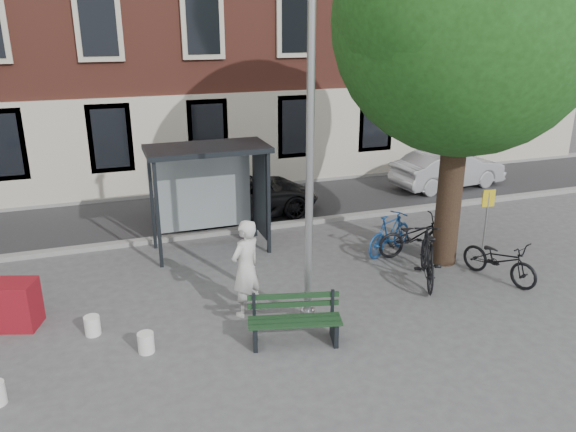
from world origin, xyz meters
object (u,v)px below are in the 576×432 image
Objects in this scene: bench at (295,322)px; bike_d at (428,257)px; painter at (246,268)px; bike_a at (415,236)px; bus_shelter at (224,173)px; lamppost at (310,179)px; bike_c at (500,260)px; car_silver at (448,169)px; red_stand at (12,305)px; bike_b at (390,233)px; car_dark at (242,195)px; notice_sign at (487,211)px.

bike_d is (3.52, 1.32, 0.20)m from bench.
painter is at bearing 26.56° from bike_d.
bus_shelter is at bearing 66.80° from bike_a.
bike_c is at bearing 3.70° from lamppost.
bike_c reaches higher than bench.
car_silver is (4.69, 6.11, 0.06)m from bike_d.
painter is 1.13× the size of bench.
red_stand is at bearing 163.01° from lamppost.
car_dark is (-2.65, 3.91, 0.11)m from bike_b.
bike_d is 7.70m from car_silver.
car_silver is 4.38× the size of red_stand.
car_silver is (4.15, 4.72, 0.15)m from bike_a.
painter is 5.63m from bike_c.
bench is at bearing 81.69° from painter.
bike_d is (3.03, 0.72, -2.20)m from lamppost.
painter reaches higher than notice_sign.
bike_a is at bearing 151.79° from notice_sign.
car_dark is (1.42, 5.68, -0.34)m from painter.
car_silver is at bearing -101.87° from bike_d.
bus_shelter is 4.28m from bike_b.
car_dark is (-4.17, 6.03, 0.15)m from bike_c.
red_stand is at bearing 168.79° from bench.
car_dark is (-3.16, 4.22, 0.12)m from bike_a.
red_stand is at bearing 95.68° from bike_a.
bike_c is (5.07, 0.90, 0.08)m from bench.
painter is 1.07× the size of bike_c.
lamppost is 4.24m from bus_shelter.
painter is 0.99× the size of bike_d.
bike_a is at bearing -147.77° from bike_b.
painter is 1.14× the size of bike_b.
bike_b is at bearing 172.29° from painter.
bike_a is 1.49m from bike_d.
bus_shelter is 1.69× the size of bike_b.
notice_sign is (1.79, -1.21, 0.75)m from bike_b.
bench is 11.08m from car_silver.
bike_c is at bearing -171.02° from bike_b.
car_silver reaches higher than bike_a.
painter is (-1.01, 0.65, -1.82)m from lamppost.
car_dark reaches higher than bench.
lamppost reaches higher than bench.
painter is 1.08× the size of notice_sign.
bike_b is at bearing -24.73° from bus_shelter.
bus_shelter is 1.51× the size of bike_a.
bus_shelter reaches higher than car_silver.
bench is at bearing 169.57° from car_dark.
painter reaches higher than red_stand.
bike_a is (4.18, -2.00, -1.42)m from bus_shelter.
lamppost is at bearing -81.57° from bus_shelter.
notice_sign is (5.33, 1.81, 0.87)m from bench.
lamppost is 3.14× the size of bike_d.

